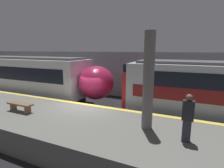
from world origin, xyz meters
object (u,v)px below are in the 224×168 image
at_px(support_pillar_near, 148,82).
at_px(person_waiting, 188,117).
at_px(platform_bench, 20,105).
at_px(train_modern, 18,77).

relative_size(support_pillar_near, person_waiting, 2.27).
bearing_deg(platform_bench, support_pillar_near, 6.82).
height_order(support_pillar_near, train_modern, support_pillar_near).
distance_m(train_modern, platform_bench, 7.70).
xyz_separation_m(train_modern, platform_bench, (6.10, -4.69, -0.44)).
bearing_deg(person_waiting, train_modern, 162.47).
height_order(support_pillar_near, person_waiting, support_pillar_near).
bearing_deg(train_modern, support_pillar_near, -17.43).
distance_m(train_modern, person_waiting, 14.67).
height_order(support_pillar_near, platform_bench, support_pillar_near).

